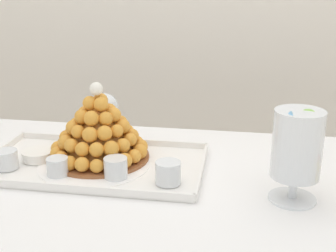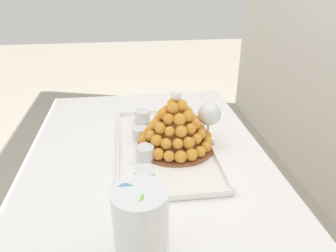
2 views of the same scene
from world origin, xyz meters
TOP-DOWN VIEW (x-y plane):
  - buffet_table at (0.00, 0.00)m, footprint 1.48×0.84m
  - serving_tray at (-0.18, 0.07)m, footprint 0.59×0.34m
  - croquembouche at (-0.17, 0.10)m, footprint 0.28×0.28m
  - dessert_cup_left at (-0.40, -0.00)m, footprint 0.06×0.06m
  - dessert_cup_mid_left at (-0.24, -0.02)m, footprint 0.05×0.05m
  - dessert_cup_centre at (-0.09, -0.01)m, footprint 0.06×0.06m
  - dessert_cup_mid_right at (0.04, -0.02)m, footprint 0.06×0.06m
  - creme_brulee_ramekin at (-0.34, 0.07)m, footprint 0.09×0.09m
  - macaron_goblet at (0.33, -0.04)m, footprint 0.11×0.11m
  - wine_glass at (-0.19, 0.23)m, footprint 0.08×0.08m

SIDE VIEW (x-z plane):
  - buffet_table at x=0.00m, z-range 0.30..1.10m
  - serving_tray at x=-0.18m, z-range 0.79..0.82m
  - creme_brulee_ramekin at x=-0.34m, z-range 0.81..0.83m
  - dessert_cup_mid_left at x=-0.24m, z-range 0.80..0.85m
  - dessert_cup_left at x=-0.40m, z-range 0.80..0.85m
  - dessert_cup_centre at x=-0.09m, z-range 0.80..0.86m
  - dessert_cup_mid_right at x=0.04m, z-range 0.80..0.86m
  - croquembouche at x=-0.17m, z-range 0.78..1.00m
  - wine_glass at x=-0.19m, z-range 0.83..1.00m
  - macaron_goblet at x=0.33m, z-range 0.82..1.04m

